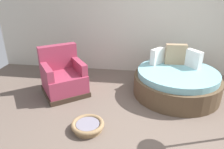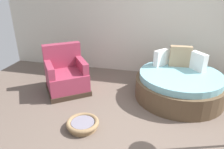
% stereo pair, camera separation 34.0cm
% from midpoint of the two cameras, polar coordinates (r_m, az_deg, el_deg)
% --- Properties ---
extents(ground_plane, '(8.00, 8.00, 0.02)m').
position_cam_midpoint_polar(ground_plane, '(3.44, 10.27, -14.42)').
color(ground_plane, '#66564C').
extents(back_wall, '(8.00, 0.12, 2.72)m').
position_cam_midpoint_polar(back_wall, '(5.11, 10.79, 15.12)').
color(back_wall, beige).
rests_on(back_wall, ground_plane).
extents(round_daybed, '(1.68, 1.68, 0.93)m').
position_cam_midpoint_polar(round_daybed, '(4.35, 14.84, -1.99)').
color(round_daybed, brown).
rests_on(round_daybed, ground_plane).
extents(red_armchair, '(1.12, 1.12, 0.94)m').
position_cam_midpoint_polar(red_armchair, '(4.38, -15.18, -0.86)').
color(red_armchair, '#38281E').
rests_on(red_armchair, ground_plane).
extents(pet_basket, '(0.51, 0.51, 0.13)m').
position_cam_midpoint_polar(pet_basket, '(3.37, -9.52, -13.53)').
color(pet_basket, '#8E704C').
rests_on(pet_basket, ground_plane).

